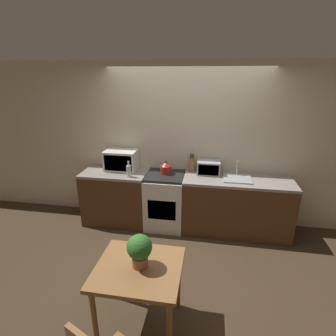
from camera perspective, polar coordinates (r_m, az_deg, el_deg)
The scene contains 13 objects.
ground_plane at distance 3.79m, azimuth 1.63°, elevation -19.37°, with size 16.00×16.00×0.00m, color #3D2D1E.
wall_back at distance 4.28m, azimuth 4.06°, elevation 4.95°, with size 10.00×0.06×2.60m.
counter_left_run at distance 4.51m, azimuth -11.08°, elevation -6.10°, with size 1.05×0.62×0.90m.
counter_right_run at distance 4.28m, azimuth 14.52°, elevation -7.94°, with size 1.64×0.62×0.90m.
stove_range at distance 4.31m, azimuth -0.63°, elevation -7.06°, with size 0.61×0.62×0.90m.
kettle at distance 4.14m, azimuth -0.49°, elevation 0.00°, with size 0.17×0.17×0.21m.
microwave at distance 4.36m, azimuth -10.15°, elevation 1.70°, with size 0.51×0.35×0.33m.
bottle at distance 4.05m, azimuth -8.53°, elevation -0.63°, with size 0.07×0.07×0.25m.
knife_block at distance 4.25m, azimuth 5.17°, elevation 0.78°, with size 0.09×0.07×0.29m.
toaster_oven at distance 4.17m, azimuth 8.83°, elevation 0.12°, with size 0.36×0.27×0.21m.
sink_basin at distance 4.09m, azimuth 14.85°, elevation -2.09°, with size 0.42×0.38×0.24m.
dining_table at distance 2.65m, azimuth -6.34°, elevation -22.30°, with size 0.79×0.71×0.73m.
potted_plant at distance 2.48m, azimuth -6.21°, elevation -17.17°, with size 0.23×0.23×0.32m.
Camera 1 is at (0.39, -2.91, 2.40)m, focal length 28.00 mm.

